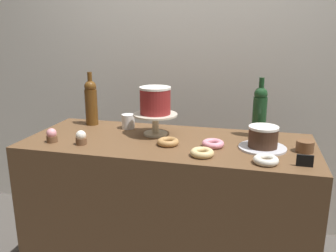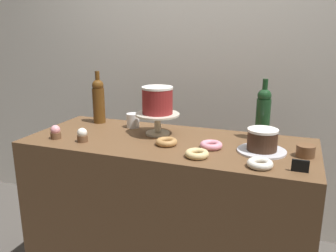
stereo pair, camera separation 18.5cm
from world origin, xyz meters
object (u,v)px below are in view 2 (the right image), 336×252
at_px(wine_bottle_green, 263,113).
at_px(donut_sugar, 260,164).
at_px(cupcake_strawberry, 56,132).
at_px(donut_glazed, 197,154).
at_px(cookie_stack, 306,151).
at_px(cupcake_vanilla, 82,135).
at_px(price_sign_chalkboard, 300,166).
at_px(donut_pink, 211,145).
at_px(white_layer_cake, 157,100).
at_px(wine_bottle_amber, 99,100).
at_px(cake_stand_pedestal, 158,120).
at_px(donut_maple, 166,142).
at_px(coffee_cup_ceramic, 133,120).
at_px(chocolate_round_cake, 262,139).

distance_m(wine_bottle_green, donut_sugar, 0.44).
distance_m(cupcake_strawberry, donut_glazed, 0.80).
distance_m(donut_sugar, cookie_stack, 0.28).
relative_size(cupcake_vanilla, price_sign_chalkboard, 1.06).
relative_size(donut_pink, donut_sugar, 1.00).
height_order(white_layer_cake, cupcake_strawberry, white_layer_cake).
xyz_separation_m(wine_bottle_amber, price_sign_chalkboard, (1.20, -0.42, -0.12)).
relative_size(cake_stand_pedestal, cookie_stack, 2.92).
bearing_deg(donut_glazed, white_layer_cake, 137.64).
relative_size(donut_maple, coffee_cup_ceramic, 1.32).
relative_size(chocolate_round_cake, donut_glazed, 1.30).
relative_size(chocolate_round_cake, donut_maple, 1.30).
distance_m(white_layer_cake, wine_bottle_green, 0.57).
xyz_separation_m(donut_glazed, coffee_cup_ceramic, (-0.50, 0.37, 0.03)).
height_order(chocolate_round_cake, cookie_stack, chocolate_round_cake).
distance_m(cake_stand_pedestal, donut_maple, 0.21).
bearing_deg(donut_pink, wine_bottle_amber, 162.37).
bearing_deg(wine_bottle_green, cupcake_vanilla, -157.06).
relative_size(cupcake_vanilla, coffee_cup_ceramic, 0.87).
xyz_separation_m(wine_bottle_amber, coffee_cup_ceramic, (0.25, -0.03, -0.10)).
height_order(cake_stand_pedestal, coffee_cup_ceramic, cake_stand_pedestal).
xyz_separation_m(cake_stand_pedestal, wine_bottle_amber, (-0.44, 0.12, 0.06)).
xyz_separation_m(chocolate_round_cake, cupcake_strawberry, (-1.07, -0.16, -0.03)).
xyz_separation_m(wine_bottle_green, price_sign_chalkboard, (0.20, -0.41, -0.12)).
bearing_deg(cake_stand_pedestal, donut_maple, -54.99).
bearing_deg(price_sign_chalkboard, donut_glazed, 177.36).
distance_m(white_layer_cake, donut_maple, 0.27).
xyz_separation_m(cupcake_vanilla, donut_glazed, (0.63, -0.02, -0.02)).
height_order(cake_stand_pedestal, wine_bottle_amber, wine_bottle_amber).
bearing_deg(price_sign_chalkboard, coffee_cup_ceramic, 157.90).
bearing_deg(donut_glazed, cake_stand_pedestal, 137.64).
height_order(cake_stand_pedestal, cupcake_strawberry, cake_stand_pedestal).
xyz_separation_m(chocolate_round_cake, donut_glazed, (-0.27, -0.18, -0.05)).
distance_m(wine_bottle_green, donut_glazed, 0.48).
xyz_separation_m(donut_maple, coffee_cup_ceramic, (-0.31, 0.25, 0.03)).
bearing_deg(cupcake_strawberry, white_layer_cake, 28.46).
height_order(wine_bottle_amber, donut_maple, wine_bottle_amber).
xyz_separation_m(cake_stand_pedestal, donut_glazed, (0.31, -0.28, -0.07)).
bearing_deg(donut_sugar, chocolate_round_cake, 93.80).
height_order(donut_glazed, price_sign_chalkboard, price_sign_chalkboard).
distance_m(cake_stand_pedestal, wine_bottle_amber, 0.46).
bearing_deg(donut_sugar, donut_maple, 163.22).
bearing_deg(wine_bottle_green, wine_bottle_amber, 179.63).
bearing_deg(donut_sugar, white_layer_cake, 152.73).
xyz_separation_m(chocolate_round_cake, donut_pink, (-0.24, -0.03, -0.05)).
xyz_separation_m(wine_bottle_amber, cupcake_vanilla, (0.12, -0.38, -0.11)).
relative_size(cupcake_strawberry, cupcake_vanilla, 1.00).
height_order(wine_bottle_green, cupcake_strawberry, wine_bottle_green).
distance_m(wine_bottle_green, cupcake_vanilla, 0.96).
bearing_deg(cookie_stack, price_sign_chalkboard, -96.30).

